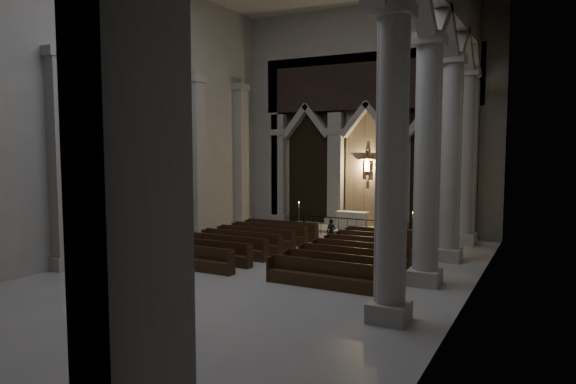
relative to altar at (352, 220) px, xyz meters
The scene contains 11 objects.
room 12.79m from the altar, 87.51° to the right, with size 24.00×24.10×12.00m.
sanctuary_wall 6.10m from the altar, 61.11° to the left, with size 14.00×0.77×12.00m.
right_arcade 13.25m from the altar, 57.51° to the right, with size 1.00×24.00×12.00m.
left_pilasters 10.11m from the altar, 131.15° to the right, with size 0.60×13.00×8.03m.
sanctuary_step 0.70m from the altar, 11.38° to the right, with size 8.50×2.60×0.15m, color #A3A098.
altar is the anchor object (origin of this frame).
altar_rail 1.99m from the altar, 76.52° to the right, with size 4.94×0.09×0.97m.
candle_stand_left 2.94m from the altar, 142.34° to the right, with size 0.27×0.27×1.60m.
candle_stand_right 3.93m from the altar, 22.31° to the right, with size 0.23×0.23×1.38m.
pews 7.54m from the altar, 86.47° to the right, with size 9.31×7.56×0.87m.
worshipper 4.35m from the altar, 82.30° to the right, with size 0.44×0.29×1.19m, color black.
Camera 1 is at (9.20, -15.14, 4.48)m, focal length 32.00 mm.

